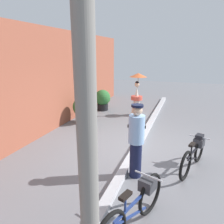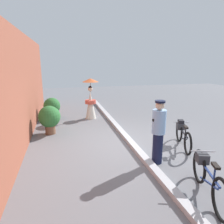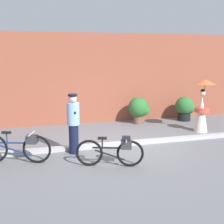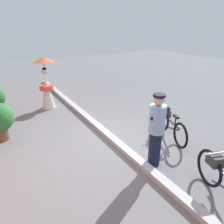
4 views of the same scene
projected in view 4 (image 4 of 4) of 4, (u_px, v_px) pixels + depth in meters
ground_plane at (112, 140)px, 5.76m from camera, size 30.00×30.00×0.00m
sidewalk_curb at (112, 138)px, 5.74m from camera, size 14.00×0.20×0.12m
bicycle_far_side at (170, 123)px, 5.83m from camera, size 1.59×0.64×0.76m
person_officer at (156, 129)px, 4.45m from camera, size 0.34×0.38×1.64m
person_with_parasol at (46, 84)px, 7.62m from camera, size 0.73×0.73×1.83m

